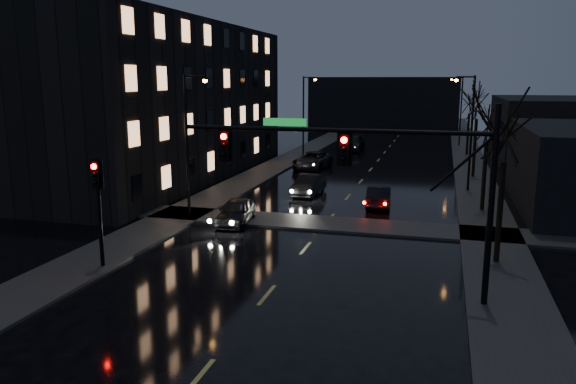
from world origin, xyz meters
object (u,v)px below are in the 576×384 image
Objects in this scene: oncoming_car_a at (236,212)px; oncoming_car_b at (309,185)px; lead_car at (379,196)px; oncoming_car_c at (312,160)px; oncoming_car_d at (352,143)px.

oncoming_car_a is 8.88m from oncoming_car_b.
oncoming_car_a reaches higher than lead_car.
oncoming_car_c reaches higher than oncoming_car_b.
oncoming_car_b is at bearing 70.58° from oncoming_car_a.
oncoming_car_d is 27.65m from lead_car.
oncoming_car_c is (-2.30, 11.13, 0.06)m from oncoming_car_b.
oncoming_car_b is 11.37m from oncoming_car_c.
oncoming_car_d is 1.39× the size of lead_car.
oncoming_car_a is 0.76× the size of oncoming_car_c.
oncoming_car_b is 1.03× the size of lead_car.
oncoming_car_d is (1.41, 13.43, 0.07)m from oncoming_car_c.
oncoming_car_c is 15.43m from lead_car.
oncoming_car_c is 0.96× the size of oncoming_car_d.
oncoming_car_a is 9.38m from lead_car.
oncoming_car_a is 0.98× the size of oncoming_car_b.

